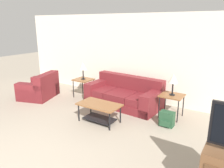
{
  "coord_description": "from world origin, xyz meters",
  "views": [
    {
      "loc": [
        2.99,
        -1.52,
        2.33
      ],
      "look_at": [
        0.02,
        3.02,
        0.8
      ],
      "focal_mm": 35.0,
      "sensor_mm": 36.0,
      "label": 1
    }
  ],
  "objects_px": {
    "table_lamp_left": "(83,67)",
    "couch": "(124,95)",
    "side_table_left": "(83,81)",
    "armchair": "(40,89)",
    "table_lamp_right": "(173,79)",
    "side_table_right": "(172,97)",
    "backpack": "(167,119)",
    "coffee_table": "(99,109)"
  },
  "relations": [
    {
      "from": "table_lamp_left",
      "to": "couch",
      "type": "bearing_deg",
      "value": 3.51
    },
    {
      "from": "side_table_left",
      "to": "table_lamp_left",
      "type": "height_order",
      "value": "table_lamp_left"
    },
    {
      "from": "armchair",
      "to": "table_lamp_left",
      "type": "height_order",
      "value": "table_lamp_left"
    },
    {
      "from": "side_table_left",
      "to": "armchair",
      "type": "bearing_deg",
      "value": -144.46
    },
    {
      "from": "armchair",
      "to": "table_lamp_right",
      "type": "relative_size",
      "value": 2.47
    },
    {
      "from": "side_table_right",
      "to": "backpack",
      "type": "relative_size",
      "value": 1.68
    },
    {
      "from": "couch",
      "to": "coffee_table",
      "type": "distance_m",
      "value": 1.32
    },
    {
      "from": "coffee_table",
      "to": "side_table_left",
      "type": "height_order",
      "value": "side_table_left"
    },
    {
      "from": "couch",
      "to": "coffee_table",
      "type": "bearing_deg",
      "value": -86.28
    },
    {
      "from": "table_lamp_left",
      "to": "backpack",
      "type": "bearing_deg",
      "value": -10.41
    },
    {
      "from": "side_table_left",
      "to": "table_lamp_right",
      "type": "relative_size",
      "value": 1.11
    },
    {
      "from": "table_lamp_right",
      "to": "table_lamp_left",
      "type": "bearing_deg",
      "value": 180.0
    },
    {
      "from": "coffee_table",
      "to": "table_lamp_left",
      "type": "distance_m",
      "value": 2.07
    },
    {
      "from": "couch",
      "to": "coffee_table",
      "type": "xyz_separation_m",
      "value": [
        0.09,
        -1.31,
        0.05
      ]
    },
    {
      "from": "armchair",
      "to": "backpack",
      "type": "relative_size",
      "value": 3.75
    },
    {
      "from": "coffee_table",
      "to": "backpack",
      "type": "relative_size",
      "value": 2.91
    },
    {
      "from": "side_table_left",
      "to": "side_table_right",
      "type": "xyz_separation_m",
      "value": [
        2.89,
        0.0,
        0.0
      ]
    },
    {
      "from": "coffee_table",
      "to": "side_table_right",
      "type": "bearing_deg",
      "value": 42.14
    },
    {
      "from": "couch",
      "to": "armchair",
      "type": "height_order",
      "value": "couch"
    },
    {
      "from": "couch",
      "to": "backpack",
      "type": "xyz_separation_m",
      "value": [
        1.53,
        -0.64,
        -0.12
      ]
    },
    {
      "from": "armchair",
      "to": "side_table_left",
      "type": "xyz_separation_m",
      "value": [
        1.14,
        0.82,
        0.24
      ]
    },
    {
      "from": "table_lamp_left",
      "to": "backpack",
      "type": "height_order",
      "value": "table_lamp_left"
    },
    {
      "from": "side_table_left",
      "to": "table_lamp_right",
      "type": "bearing_deg",
      "value": 0.0
    },
    {
      "from": "armchair",
      "to": "table_lamp_left",
      "type": "bearing_deg",
      "value": 35.54
    },
    {
      "from": "coffee_table",
      "to": "side_table_right",
      "type": "height_order",
      "value": "side_table_right"
    },
    {
      "from": "backpack",
      "to": "table_lamp_right",
      "type": "bearing_deg",
      "value": 99.2
    },
    {
      "from": "table_lamp_right",
      "to": "armchair",
      "type": "bearing_deg",
      "value": -168.53
    },
    {
      "from": "side_table_right",
      "to": "table_lamp_right",
      "type": "xyz_separation_m",
      "value": [
        -0.0,
        0.0,
        0.47
      ]
    },
    {
      "from": "side_table_left",
      "to": "backpack",
      "type": "xyz_separation_m",
      "value": [
        2.97,
        -0.55,
        -0.36
      ]
    },
    {
      "from": "armchair",
      "to": "side_table_left",
      "type": "height_order",
      "value": "armchair"
    },
    {
      "from": "couch",
      "to": "backpack",
      "type": "height_order",
      "value": "couch"
    },
    {
      "from": "coffee_table",
      "to": "backpack",
      "type": "height_order",
      "value": "coffee_table"
    },
    {
      "from": "couch",
      "to": "table_lamp_left",
      "type": "relative_size",
      "value": 4.16
    },
    {
      "from": "table_lamp_left",
      "to": "backpack",
      "type": "relative_size",
      "value": 1.52
    },
    {
      "from": "couch",
      "to": "table_lamp_right",
      "type": "relative_size",
      "value": 4.16
    },
    {
      "from": "armchair",
      "to": "side_table_right",
      "type": "bearing_deg",
      "value": 11.47
    },
    {
      "from": "coffee_table",
      "to": "table_lamp_right",
      "type": "relative_size",
      "value": 1.92
    },
    {
      "from": "armchair",
      "to": "side_table_left",
      "type": "bearing_deg",
      "value": 35.54
    },
    {
      "from": "coffee_table",
      "to": "backpack",
      "type": "distance_m",
      "value": 1.6
    },
    {
      "from": "couch",
      "to": "side_table_right",
      "type": "distance_m",
      "value": 1.46
    },
    {
      "from": "side_table_left",
      "to": "table_lamp_right",
      "type": "distance_m",
      "value": 2.92
    },
    {
      "from": "side_table_left",
      "to": "backpack",
      "type": "height_order",
      "value": "side_table_left"
    }
  ]
}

